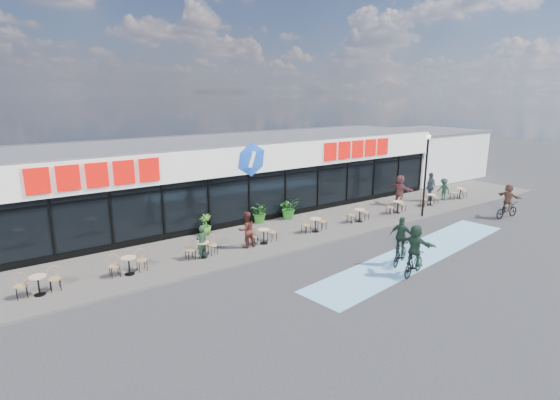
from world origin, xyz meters
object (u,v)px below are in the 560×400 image
potted_plant_mid (289,208)px  potted_plant_right (260,212)px  potted_plant_left (205,224)px  cyclist_a (415,252)px  pedestrian_a (444,189)px  patron_left (202,242)px  pedestrian_b (400,190)px  pedestrian_c (431,187)px  patron_right (247,230)px  cyclist_b (507,204)px  lamp_post (426,168)px  bistro_set_0 (38,283)px

potted_plant_mid → potted_plant_right: size_ratio=1.07×
potted_plant_left → potted_plant_mid: bearing=-0.9°
cyclist_a → pedestrian_a: bearing=30.3°
potted_plant_right → patron_left: patron_left is taller
pedestrian_b → pedestrian_c: (2.52, -0.53, -0.01)m
patron_right → potted_plant_left: bearing=-73.6°
potted_plant_mid → pedestrian_b: (7.97, -1.50, 0.34)m
patron_right → cyclist_b: bearing=166.1°
pedestrian_b → pedestrian_c: bearing=-101.3°
potted_plant_left → cyclist_a: cyclist_a is taller
lamp_post → potted_plant_right: lamp_post is taller
lamp_post → patron_left: (-13.82, 1.29, -2.18)m
bistro_set_0 → pedestrian_b: size_ratio=0.78×
bistro_set_0 → pedestrian_b: bearing=3.4°
patron_left → patron_right: bearing=171.1°
bistro_set_0 → pedestrian_b: pedestrian_b is taller
potted_plant_right → pedestrian_a: bearing=-11.5°
cyclist_b → bistro_set_0: bearing=169.9°
potted_plant_left → potted_plant_mid: 5.35m
pedestrian_a → pedestrian_c: pedestrian_c is taller
pedestrian_b → bistro_set_0: bearing=93.9°
potted_plant_left → patron_right: size_ratio=0.62×
potted_plant_mid → cyclist_b: size_ratio=0.63×
potted_plant_left → pedestrian_b: (13.32, -1.59, 0.44)m
potted_plant_left → pedestrian_a: (16.75, -2.53, 0.22)m
pedestrian_c → cyclist_b: (0.51, -5.07, -0.21)m
pedestrian_c → cyclist_b: 5.10m
lamp_post → patron_left: size_ratio=3.28×
pedestrian_a → cyclist_a: 13.80m
potted_plant_mid → patron_left: 7.52m
potted_plant_mid → pedestrian_a: bearing=-12.1°
bistro_set_0 → cyclist_a: (12.92, -6.65, 0.45)m
pedestrian_b → cyclist_b: bearing=-151.1°
bistro_set_0 → pedestrian_c: bearing=1.7°
pedestrian_a → pedestrian_c: 1.03m
bistro_set_0 → pedestrian_a: 24.84m
potted_plant_right → pedestrian_b: (9.81, -1.76, 0.38)m
lamp_post → potted_plant_mid: 8.38m
potted_plant_left → patron_left: size_ratio=0.73×
pedestrian_a → cyclist_a: cyclist_a is taller
patron_right → patron_left: bearing=3.2°
potted_plant_left → patron_right: (0.78, -2.91, 0.33)m
potted_plant_left → pedestrian_a: bearing=-8.6°
potted_plant_left → patron_left: patron_left is taller
potted_plant_left → potted_plant_right: bearing=2.9°
patron_right → cyclist_a: cyclist_a is taller
patron_right → lamp_post: bearing=174.6°
patron_left → pedestrian_b: bearing=174.7°
potted_plant_mid → patron_right: (-4.56, -2.83, 0.23)m
patron_left → patron_right: (2.37, 0.07, 0.13)m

